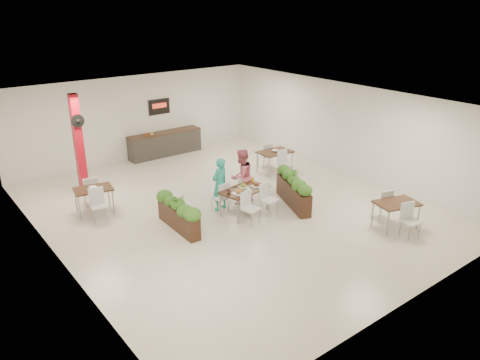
% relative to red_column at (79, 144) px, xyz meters
% --- Properties ---
extents(ground, '(12.00, 12.00, 0.00)m').
position_rel_red_column_xyz_m(ground, '(3.00, -3.79, -1.64)').
color(ground, beige).
rests_on(ground, ground).
extents(room_shell, '(10.10, 12.10, 3.22)m').
position_rel_red_column_xyz_m(room_shell, '(3.00, -3.79, 0.36)').
color(room_shell, white).
rests_on(room_shell, ground).
extents(red_column, '(0.40, 0.41, 3.20)m').
position_rel_red_column_xyz_m(red_column, '(0.00, 0.00, 0.00)').
color(red_column, '#A80B1B').
rests_on(red_column, ground).
extents(service_counter, '(3.00, 0.64, 2.20)m').
position_rel_red_column_xyz_m(service_counter, '(4.00, 1.86, -1.15)').
color(service_counter, '#2C2927').
rests_on(service_counter, ground).
extents(main_table, '(1.52, 1.81, 0.92)m').
position_rel_red_column_xyz_m(main_table, '(3.12, -4.36, -1.01)').
color(main_table, '#331911').
rests_on(main_table, ground).
extents(diner_man, '(0.64, 0.48, 1.59)m').
position_rel_red_column_xyz_m(diner_man, '(2.73, -3.70, -0.85)').
color(diner_man, teal).
rests_on(diner_man, ground).
extents(diner_woman, '(0.93, 0.78, 1.70)m').
position_rel_red_column_xyz_m(diner_woman, '(3.53, -3.70, -0.79)').
color(diner_woman, '#DB6179').
rests_on(diner_woman, ground).
extents(planter_left, '(0.46, 1.94, 1.01)m').
position_rel_red_column_xyz_m(planter_left, '(1.09, -4.07, -1.13)').
color(planter_left, black).
rests_on(planter_left, ground).
extents(planter_right, '(1.08, 2.02, 1.12)m').
position_rel_red_column_xyz_m(planter_right, '(4.65, -4.80, -1.13)').
color(planter_right, black).
rests_on(planter_right, ground).
extents(side_table_a, '(1.17, 1.67, 0.92)m').
position_rel_red_column_xyz_m(side_table_a, '(-0.29, -1.65, -1.02)').
color(side_table_a, '#331911').
rests_on(side_table_a, ground).
extents(side_table_b, '(1.23, 1.64, 0.92)m').
position_rel_red_column_xyz_m(side_table_b, '(6.19, -2.23, -1.01)').
color(side_table_b, '#331911').
rests_on(side_table_b, ground).
extents(side_table_c, '(1.29, 1.67, 0.92)m').
position_rel_red_column_xyz_m(side_table_c, '(5.79, -7.59, -1.02)').
color(side_table_c, '#331911').
rests_on(side_table_c, ground).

